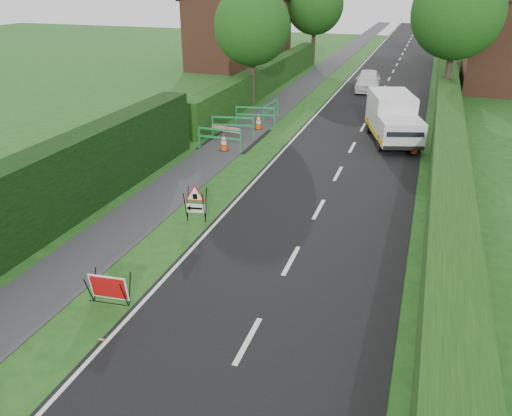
# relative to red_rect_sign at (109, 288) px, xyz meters

# --- Properties ---
(ground) EXTENTS (120.00, 120.00, 0.00)m
(ground) POSITION_rel_red_rect_sign_xyz_m (1.05, 2.31, -0.46)
(ground) COLOR #1D4B15
(ground) RESTS_ON ground
(road_surface) EXTENTS (6.00, 90.00, 0.02)m
(road_surface) POSITION_rel_red_rect_sign_xyz_m (3.55, 37.31, -0.45)
(road_surface) COLOR black
(road_surface) RESTS_ON ground
(footpath) EXTENTS (2.00, 90.00, 0.02)m
(footpath) POSITION_rel_red_rect_sign_xyz_m (-1.95, 37.31, -0.45)
(footpath) COLOR #2D2D30
(footpath) RESTS_ON ground
(hedge_west_near) EXTENTS (1.10, 18.00, 2.50)m
(hedge_west_near) POSITION_rel_red_rect_sign_xyz_m (-3.95, 2.31, -0.46)
(hedge_west_near) COLOR black
(hedge_west_near) RESTS_ON ground
(hedge_west_far) EXTENTS (1.00, 24.00, 1.80)m
(hedge_west_far) POSITION_rel_red_rect_sign_xyz_m (-3.95, 24.31, -0.46)
(hedge_west_far) COLOR #14380F
(hedge_west_far) RESTS_ON ground
(hedge_east) EXTENTS (1.20, 50.00, 1.50)m
(hedge_east) POSITION_rel_red_rect_sign_xyz_m (7.55, 18.31, -0.46)
(hedge_east) COLOR #14380F
(hedge_east) RESTS_ON ground
(house_west) EXTENTS (7.50, 7.40, 7.88)m
(house_west) POSITION_rel_red_rect_sign_xyz_m (-8.95, 32.31, 2.44)
(house_west) COLOR brown
(house_west) RESTS_ON ground
(tree_nw) EXTENTS (4.40, 4.40, 6.70)m
(tree_nw) POSITION_rel_red_rect_sign_xyz_m (-3.55, 20.31, 4.02)
(tree_nw) COLOR #2D2116
(tree_nw) RESTS_ON ground
(tree_ne) EXTENTS (5.20, 5.20, 7.79)m
(tree_ne) POSITION_rel_red_rect_sign_xyz_m (7.45, 24.31, 4.72)
(tree_ne) COLOR #2D2116
(tree_ne) RESTS_ON ground
(tree_fw) EXTENTS (4.80, 4.80, 7.24)m
(tree_fw) POSITION_rel_red_rect_sign_xyz_m (-3.55, 36.31, 4.37)
(tree_fw) COLOR #2D2116
(tree_fw) RESTS_ON ground
(tree_fe) EXTENTS (4.20, 4.20, 6.33)m
(tree_fe) POSITION_rel_red_rect_sign_xyz_m (7.45, 40.31, 3.76)
(tree_fe) COLOR #2D2116
(tree_fe) RESTS_ON ground
(red_rect_sign) EXTENTS (0.98, 0.66, 0.80)m
(red_rect_sign) POSITION_rel_red_rect_sign_xyz_m (0.00, 0.00, 0.00)
(red_rect_sign) COLOR black
(red_rect_sign) RESTS_ON ground
(triangle_sign) EXTENTS (0.87, 0.87, 1.09)m
(triangle_sign) POSITION_rel_red_rect_sign_xyz_m (0.03, 4.63, 0.30)
(triangle_sign) COLOR black
(triangle_sign) RESTS_ON ground
(works_van) EXTENTS (3.06, 4.94, 2.11)m
(works_van) POSITION_rel_red_rect_sign_xyz_m (5.08, 15.51, 0.66)
(works_van) COLOR silver
(works_van) RESTS_ON ground
(traffic_cone_0) EXTENTS (0.38, 0.38, 0.79)m
(traffic_cone_0) POSITION_rel_red_rect_sign_xyz_m (6.25, 13.88, -0.07)
(traffic_cone_0) COLOR black
(traffic_cone_0) RESTS_ON ground
(traffic_cone_1) EXTENTS (0.38, 0.38, 0.79)m
(traffic_cone_1) POSITION_rel_red_rect_sign_xyz_m (6.09, 15.13, -0.07)
(traffic_cone_1) COLOR black
(traffic_cone_1) RESTS_ON ground
(traffic_cone_2) EXTENTS (0.38, 0.38, 0.79)m
(traffic_cone_2) POSITION_rel_red_rect_sign_xyz_m (5.70, 18.41, -0.07)
(traffic_cone_2) COLOR black
(traffic_cone_2) RESTS_ON ground
(traffic_cone_3) EXTENTS (0.38, 0.38, 0.79)m
(traffic_cone_3) POSITION_rel_red_rect_sign_xyz_m (-1.82, 11.55, -0.07)
(traffic_cone_3) COLOR black
(traffic_cone_3) RESTS_ON ground
(traffic_cone_4) EXTENTS (0.38, 0.38, 0.79)m
(traffic_cone_4) POSITION_rel_red_rect_sign_xyz_m (-1.45, 15.27, -0.07)
(traffic_cone_4) COLOR black
(traffic_cone_4) RESTS_ON ground
(ped_barrier_0) EXTENTS (2.07, 0.39, 1.00)m
(ped_barrier_0) POSITION_rel_red_rect_sign_xyz_m (-2.05, 11.63, 0.17)
(ped_barrier_0) COLOR #198A40
(ped_barrier_0) RESTS_ON ground
(ped_barrier_1) EXTENTS (2.09, 0.75, 1.00)m
(ped_barrier_1) POSITION_rel_red_rect_sign_xyz_m (-2.25, 13.75, 0.17)
(ped_barrier_1) COLOR #198A40
(ped_barrier_1) RESTS_ON ground
(ped_barrier_2) EXTENTS (2.09, 0.73, 1.00)m
(ped_barrier_2) POSITION_rel_red_rect_sign_xyz_m (-1.87, 15.98, 0.17)
(ped_barrier_2) COLOR #198A40
(ped_barrier_2) RESTS_ON ground
(ped_barrier_3) EXTENTS (0.51, 2.08, 1.00)m
(ped_barrier_3) POSITION_rel_red_rect_sign_xyz_m (-1.40, 17.16, 0.17)
(ped_barrier_3) COLOR #198A40
(ped_barrier_3) RESTS_ON ground
(redwhite_plank) EXTENTS (1.49, 0.21, 0.25)m
(redwhite_plank) POSITION_rel_red_rect_sign_xyz_m (-2.44, 13.31, -0.46)
(redwhite_plank) COLOR red
(redwhite_plank) RESTS_ON ground
(litter_can) EXTENTS (0.12, 0.07, 0.07)m
(litter_can) POSITION_rel_red_rect_sign_xyz_m (0.58, -1.20, -0.46)
(litter_can) COLOR #BF7F4C
(litter_can) RESTS_ON ground
(hatchback_car) EXTENTS (1.95, 4.12, 1.36)m
(hatchback_car) POSITION_rel_red_rect_sign_xyz_m (2.52, 26.63, 0.22)
(hatchback_car) COLOR white
(hatchback_car) RESTS_ON ground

